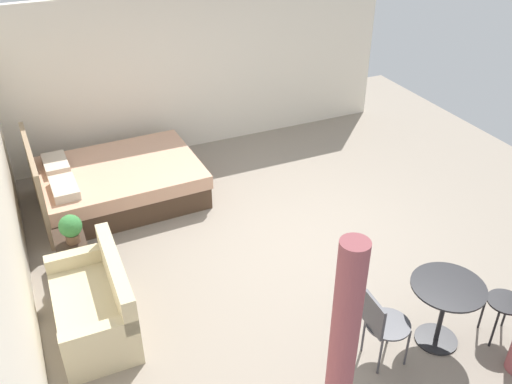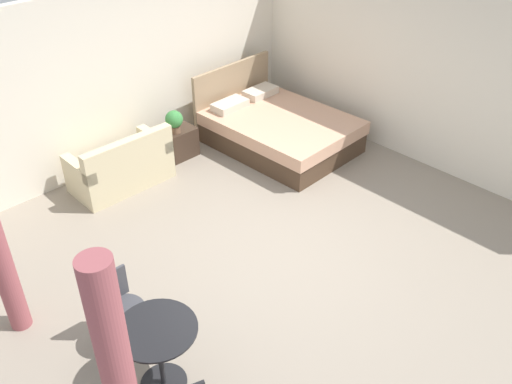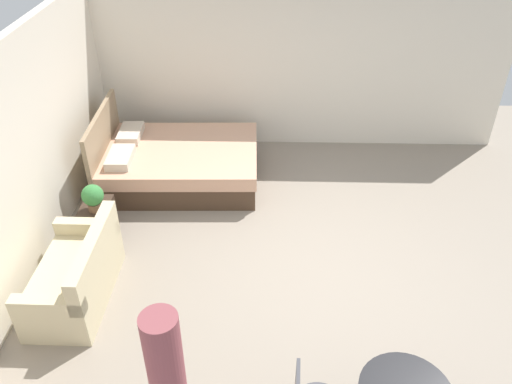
{
  "view_description": "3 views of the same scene",
  "coord_description": "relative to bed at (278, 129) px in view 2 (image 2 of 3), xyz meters",
  "views": [
    {
      "loc": [
        -5.18,
        2.78,
        4.36
      ],
      "look_at": [
        -0.13,
        0.51,
        0.92
      ],
      "focal_mm": 38.88,
      "sensor_mm": 36.0,
      "label": 1
    },
    {
      "loc": [
        -3.92,
        -3.59,
        4.43
      ],
      "look_at": [
        -0.28,
        0.14,
        0.9
      ],
      "focal_mm": 39.03,
      "sensor_mm": 36.0,
      "label": 2
    },
    {
      "loc": [
        -4.63,
        0.48,
        4.23
      ],
      "look_at": [
        0.03,
        0.61,
        1.03
      ],
      "focal_mm": 36.06,
      "sensor_mm": 36.0,
      "label": 3
    }
  ],
  "objects": [
    {
      "name": "ground_plane",
      "position": [
        -1.84,
        -1.83,
        -0.3
      ],
      "size": [
        9.2,
        9.42,
        0.02
      ],
      "primitive_type": "cube",
      "color": "gray"
    },
    {
      "name": "wall_back",
      "position": [
        -1.84,
        1.38,
        1.01
      ],
      "size": [
        9.2,
        0.12,
        2.6
      ],
      "primitive_type": "cube",
      "color": "silver",
      "rests_on": "ground"
    },
    {
      "name": "wall_right",
      "position": [
        1.26,
        -1.83,
        1.01
      ],
      "size": [
        0.12,
        6.42,
        2.6
      ],
      "primitive_type": "cube",
      "color": "silver",
      "rests_on": "ground"
    },
    {
      "name": "bed",
      "position": [
        0.0,
        0.0,
        0.0
      ],
      "size": [
        1.73,
        2.28,
        1.1
      ],
      "color": "#473323",
      "rests_on": "ground"
    },
    {
      "name": "couch",
      "position": [
        -2.43,
        0.72,
        0.0
      ],
      "size": [
        1.38,
        0.75,
        0.84
      ],
      "color": "beige",
      "rests_on": "ground"
    },
    {
      "name": "nightstand",
      "position": [
        -1.33,
        0.81,
        -0.06
      ],
      "size": [
        0.48,
        0.35,
        0.47
      ],
      "color": "#38281E",
      "rests_on": "ground"
    },
    {
      "name": "potted_plant",
      "position": [
        -1.43,
        0.77,
        0.37
      ],
      "size": [
        0.27,
        0.27,
        0.35
      ],
      "color": "brown",
      "rests_on": "nightstand"
    },
    {
      "name": "balcony_table",
      "position": [
        -4.06,
        -2.44,
        0.23
      ],
      "size": [
        0.73,
        0.73,
        0.74
      ],
      "color": "black",
      "rests_on": "ground"
    },
    {
      "name": "cafe_chair_near_couch",
      "position": [
        -4.02,
        -1.71,
        0.22
      ],
      "size": [
        0.46,
        0.46,
        0.82
      ],
      "color": "#3F3F44",
      "rests_on": "ground"
    },
    {
      "name": "curtain_left",
      "position": [
        -4.69,
        -2.92,
        0.82
      ],
      "size": [
        0.24,
        0.24,
        2.22
      ],
      "color": "#994C51",
      "rests_on": "ground"
    }
  ]
}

